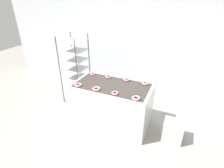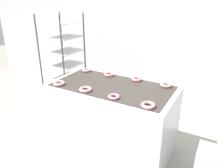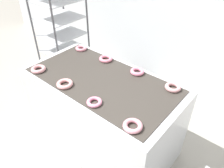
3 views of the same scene
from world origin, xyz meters
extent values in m
plane|color=#9E998E|center=(0.00, 0.00, 0.00)|extent=(14.00, 14.00, 0.00)
cube|color=silver|center=(0.00, 2.12, 1.40)|extent=(8.00, 0.05, 2.80)
cube|color=silver|center=(0.00, 0.66, 0.43)|extent=(1.53, 0.82, 0.87)
cube|color=#38332D|center=(0.00, 0.66, 0.87)|extent=(1.41, 0.72, 0.01)
cube|color=#262628|center=(0.42, 0.29, 0.61)|extent=(0.12, 0.07, 0.10)
cylinder|color=#4C4C51|center=(-1.42, 0.88, 0.82)|extent=(0.02, 0.02, 1.64)
cylinder|color=#4C4C51|center=(-0.94, 0.88, 0.82)|extent=(0.02, 0.02, 1.64)
cylinder|color=#4C4C51|center=(-1.42, 1.41, 0.82)|extent=(0.02, 0.02, 1.64)
cylinder|color=#4C4C51|center=(-0.94, 1.41, 0.82)|extent=(0.02, 0.02, 1.64)
cube|color=#B7BABF|center=(-1.18, 1.14, 0.16)|extent=(0.48, 0.54, 0.01)
cube|color=#B7BABF|center=(-1.18, 1.14, 0.39)|extent=(0.48, 0.54, 0.01)
cube|color=#B7BABF|center=(-1.18, 1.14, 0.61)|extent=(0.48, 0.54, 0.01)
cube|color=#B7BABF|center=(-1.18, 1.14, 0.84)|extent=(0.48, 0.54, 0.01)
cube|color=#B7BABF|center=(-1.18, 1.14, 1.06)|extent=(0.48, 0.54, 0.01)
cube|color=#B7BABF|center=(-1.18, 1.14, 1.28)|extent=(0.48, 0.54, 0.01)
cube|color=#B7BABF|center=(-1.18, 1.14, 1.51)|extent=(0.48, 0.54, 0.01)
cube|color=silver|center=(1.24, 0.64, 0.19)|extent=(0.35, 0.32, 0.39)
torus|color=#CF8B90|center=(-0.58, 0.37, 0.90)|extent=(0.14, 0.14, 0.04)
torus|color=pink|center=(-0.19, 0.38, 0.90)|extent=(0.15, 0.15, 0.04)
torus|color=pink|center=(0.19, 0.37, 0.89)|extent=(0.13, 0.13, 0.03)
torus|color=pink|center=(0.57, 0.36, 0.90)|extent=(0.14, 0.14, 0.04)
torus|color=pink|center=(-0.58, 0.95, 0.89)|extent=(0.13, 0.13, 0.03)
torus|color=pink|center=(-0.21, 0.95, 0.90)|extent=(0.14, 0.14, 0.04)
torus|color=pink|center=(0.19, 0.96, 0.90)|extent=(0.14, 0.14, 0.04)
torus|color=#D39395|center=(0.58, 0.96, 0.90)|extent=(0.14, 0.14, 0.04)
camera|label=1|loc=(1.20, -2.07, 2.44)|focal=28.00mm
camera|label=2|loc=(1.19, -1.46, 1.89)|focal=35.00mm
camera|label=3|loc=(1.15, -0.55, 2.05)|focal=35.00mm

